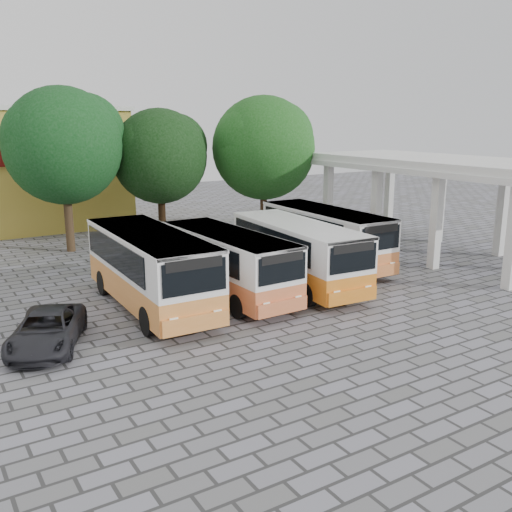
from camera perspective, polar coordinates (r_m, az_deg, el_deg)
ground at (r=24.15m, az=8.14°, el=-4.67°), size 90.00×90.00×0.00m
terminal_shelter at (r=33.34m, az=18.05°, el=8.48°), size 6.80×15.80×5.40m
bus_far_left at (r=23.15m, az=-10.54°, el=-0.89°), size 2.86×8.75×3.13m
bus_centre_left at (r=24.24m, az=-2.82°, el=-0.44°), size 2.63×7.93×2.83m
bus_centre_right at (r=25.81m, az=4.19°, el=0.56°), size 3.03×8.31×2.94m
bus_far_right at (r=29.54m, az=6.93°, el=2.20°), size 2.72×8.32×2.98m
tree_left at (r=34.09m, az=-18.63°, el=10.78°), size 6.86×6.54×9.30m
tree_middle at (r=35.62m, az=-9.52°, el=10.11°), size 6.03×5.74×8.14m
tree_right at (r=37.38m, az=0.86°, el=11.09°), size 6.97×6.64×8.97m
parked_car at (r=20.48m, az=-20.19°, el=-6.96°), size 3.69×4.89×1.23m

